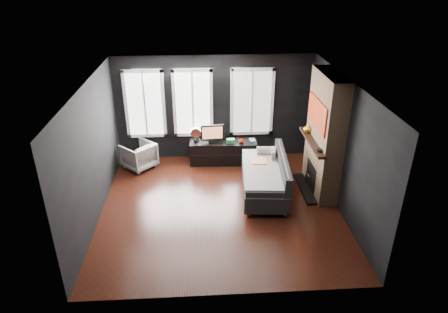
{
  "coord_description": "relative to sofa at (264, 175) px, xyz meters",
  "views": [
    {
      "loc": [
        -0.38,
        -7.17,
        4.75
      ],
      "look_at": [
        0.1,
        0.3,
        1.05
      ],
      "focal_mm": 32.0,
      "sensor_mm": 36.0,
      "label": 1
    }
  ],
  "objects": [
    {
      "name": "media_console",
      "position": [
        -0.81,
        1.57,
        -0.16
      ],
      "size": [
        1.73,
        0.62,
        0.59
      ],
      "primitive_type": null,
      "rotation": [
        0.0,
        0.0,
        -0.05
      ],
      "color": "black",
      "rests_on": "floor"
    },
    {
      "name": "mantel_clock",
      "position": [
        1.04,
        -0.48,
        0.8
      ],
      "size": [
        0.15,
        0.15,
        0.04
      ],
      "primitive_type": "cylinder",
      "rotation": [
        0.0,
        0.0,
        -0.18
      ],
      "color": "black",
      "rests_on": "fireplace"
    },
    {
      "name": "desk_fan",
      "position": [
        -1.51,
        1.62,
        0.33
      ],
      "size": [
        0.27,
        0.27,
        0.38
      ],
      "primitive_type": null,
      "rotation": [
        0.0,
        0.0,
        -0.0
      ],
      "color": "#959595",
      "rests_on": "media_console"
    },
    {
      "name": "fireplace",
      "position": [
        1.29,
        0.07,
        0.9
      ],
      "size": [
        0.7,
        1.62,
        2.7
      ],
      "primitive_type": null,
      "color": "#93724C",
      "rests_on": "floor"
    },
    {
      "name": "armchair",
      "position": [
        -2.96,
        1.42,
        -0.09
      ],
      "size": [
        0.97,
        0.97,
        0.73
      ],
      "primitive_type": "imported",
      "rotation": [
        0.0,
        0.0,
        -2.34
      ],
      "color": "white",
      "rests_on": "floor"
    },
    {
      "name": "mug",
      "position": [
        -0.37,
        1.46,
        0.2
      ],
      "size": [
        0.13,
        0.1,
        0.12
      ],
      "primitive_type": "imported",
      "rotation": [
        0.0,
        0.0,
        0.06
      ],
      "color": "#F53912",
      "rests_on": "media_console"
    },
    {
      "name": "stripe_pillow",
      "position": [
        0.27,
        0.51,
        0.2
      ],
      "size": [
        0.14,
        0.37,
        0.36
      ],
      "primitive_type": "cube",
      "rotation": [
        0.0,
        0.0,
        -0.15
      ],
      "color": "gray",
      "rests_on": "sofa"
    },
    {
      "name": "wall_back",
      "position": [
        -1.01,
        1.97,
        0.9
      ],
      "size": [
        5.0,
        0.02,
        2.7
      ],
      "primitive_type": "cube",
      "color": "black",
      "rests_on": "ground"
    },
    {
      "name": "ceiling",
      "position": [
        -1.01,
        -0.53,
        2.25
      ],
      "size": [
        5.0,
        5.0,
        0.0
      ],
      "primitive_type": "plane",
      "color": "white",
      "rests_on": "ground"
    },
    {
      "name": "sofa",
      "position": [
        0.0,
        0.0,
        0.0
      ],
      "size": [
        1.21,
        2.17,
        0.9
      ],
      "primitive_type": null,
      "rotation": [
        0.0,
        0.0,
        -0.08
      ],
      "color": "#262629",
      "rests_on": "floor"
    },
    {
      "name": "monitor",
      "position": [
        -1.1,
        1.55,
        0.4
      ],
      "size": [
        0.6,
        0.18,
        0.52
      ],
      "primitive_type": null,
      "rotation": [
        0.0,
        0.0,
        0.09
      ],
      "color": "black",
      "rests_on": "media_console"
    },
    {
      "name": "book",
      "position": [
        -0.14,
        1.61,
        0.24
      ],
      "size": [
        0.15,
        0.02,
        0.2
      ],
      "primitive_type": "imported",
      "rotation": [
        0.0,
        0.0,
        0.05
      ],
      "color": "tan",
      "rests_on": "media_console"
    },
    {
      "name": "floor",
      "position": [
        -1.01,
        -0.53,
        -0.45
      ],
      "size": [
        5.0,
        5.0,
        0.0
      ],
      "primitive_type": "plane",
      "color": "black",
      "rests_on": "ground"
    },
    {
      "name": "storage_box",
      "position": [
        -0.63,
        1.47,
        0.19
      ],
      "size": [
        0.21,
        0.15,
        0.11
      ],
      "primitive_type": "cube",
      "rotation": [
        0.0,
        0.0,
        0.12
      ],
      "color": "#308046",
      "rests_on": "media_console"
    },
    {
      "name": "windows",
      "position": [
        -1.46,
        1.93,
        1.93
      ],
      "size": [
        4.0,
        0.16,
        1.76
      ],
      "primitive_type": null,
      "color": "white",
      "rests_on": "wall_back"
    },
    {
      "name": "wall_left",
      "position": [
        -3.51,
        -0.53,
        0.9
      ],
      "size": [
        0.02,
        5.0,
        2.7
      ],
      "primitive_type": "cube",
      "color": "black",
      "rests_on": "ground"
    },
    {
      "name": "wall_right",
      "position": [
        1.49,
        -0.53,
        0.9
      ],
      "size": [
        0.02,
        5.0,
        2.7
      ],
      "primitive_type": "cube",
      "color": "black",
      "rests_on": "ground"
    },
    {
      "name": "mantel_vase",
      "position": [
        1.04,
        0.52,
        0.88
      ],
      "size": [
        0.26,
        0.27,
        0.2
      ],
      "primitive_type": "imported",
      "rotation": [
        0.0,
        0.0,
        0.32
      ],
      "color": "gold",
      "rests_on": "fireplace"
    }
  ]
}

